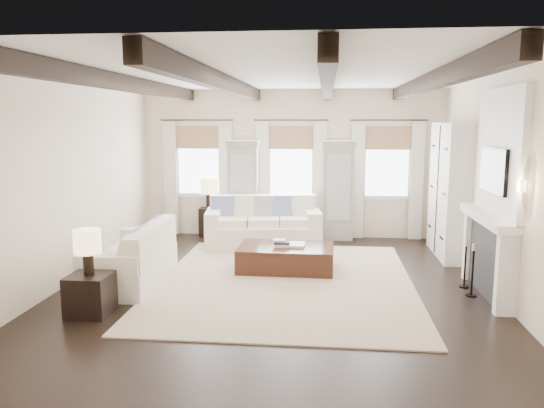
# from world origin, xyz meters

# --- Properties ---
(ground) EXTENTS (7.50, 7.50, 0.00)m
(ground) POSITION_xyz_m (0.00, 0.00, 0.00)
(ground) COLOR black
(ground) RESTS_ON ground
(room_shell) EXTENTS (6.54, 7.54, 3.22)m
(room_shell) POSITION_xyz_m (0.75, 0.90, 1.89)
(room_shell) COLOR #F6E4CC
(room_shell) RESTS_ON ground
(area_rug) EXTENTS (3.99, 4.88, 0.02)m
(area_rug) POSITION_xyz_m (0.13, 0.35, 0.01)
(area_rug) COLOR #C3AE97
(area_rug) RESTS_ON ground
(sofa_back) EXTENTS (2.44, 1.35, 0.99)m
(sofa_back) POSITION_xyz_m (-0.52, 2.85, 0.40)
(sofa_back) COLOR white
(sofa_back) RESTS_ON ground
(sofa_left) EXTENTS (1.04, 2.16, 0.91)m
(sofa_left) POSITION_xyz_m (-2.25, 0.12, 0.37)
(sofa_left) COLOR white
(sofa_left) RESTS_ON ground
(ottoman) EXTENTS (1.63, 1.04, 0.42)m
(ottoman) POSITION_xyz_m (0.10, 1.02, 0.21)
(ottoman) COLOR black
(ottoman) RESTS_ON ground
(tray) EXTENTS (0.51, 0.39, 0.04)m
(tray) POSITION_xyz_m (0.16, 1.06, 0.44)
(tray) COLOR white
(tray) RESTS_ON ottoman
(book_lower) EXTENTS (0.26, 0.21, 0.04)m
(book_lower) POSITION_xyz_m (0.03, 1.00, 0.48)
(book_lower) COLOR #262628
(book_lower) RESTS_ON tray
(book_upper) EXTENTS (0.22, 0.17, 0.03)m
(book_upper) POSITION_xyz_m (-0.02, 1.03, 0.52)
(book_upper) COLOR beige
(book_upper) RESTS_ON book_lower
(side_table_front) EXTENTS (0.54, 0.54, 0.54)m
(side_table_front) POSITION_xyz_m (-2.33, -1.33, 0.27)
(side_table_front) COLOR black
(side_table_front) RESTS_ON ground
(lamp_front) EXTENTS (0.35, 0.35, 0.61)m
(lamp_front) POSITION_xyz_m (-2.33, -1.33, 0.95)
(lamp_front) COLOR black
(lamp_front) RESTS_ON side_table_front
(side_table_back) EXTENTS (0.42, 0.42, 0.63)m
(side_table_back) POSITION_xyz_m (-1.80, 3.61, 0.31)
(side_table_back) COLOR black
(side_table_back) RESTS_ON ground
(lamp_back) EXTENTS (0.38, 0.38, 0.65)m
(lamp_back) POSITION_xyz_m (-1.80, 3.61, 1.07)
(lamp_back) COLOR black
(lamp_back) RESTS_ON side_table_back
(candlestick_near) EXTENTS (0.16, 0.16, 0.78)m
(candlestick_near) POSITION_xyz_m (2.90, -0.07, 0.33)
(candlestick_near) COLOR black
(candlestick_near) RESTS_ON ground
(candlestick_far) EXTENTS (0.15, 0.15, 0.75)m
(candlestick_far) POSITION_xyz_m (2.90, 0.35, 0.31)
(candlestick_far) COLOR black
(candlestick_far) RESTS_ON ground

